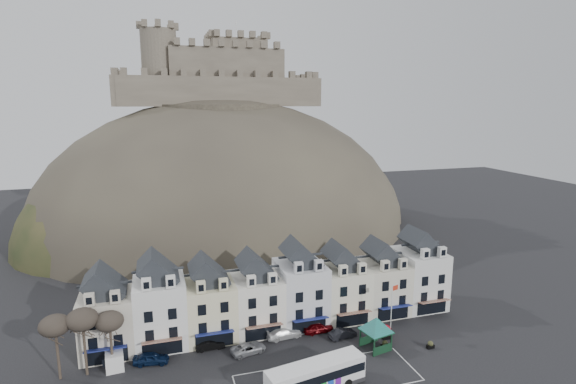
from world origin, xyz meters
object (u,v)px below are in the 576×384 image
(car_navy, at_px, (151,358))
(car_silver, at_px, (249,348))
(flagpole, at_px, (392,308))
(red_buoy, at_px, (386,331))
(car_white, at_px, (284,333))
(bus, at_px, (316,375))
(white_van, at_px, (114,356))
(bus_shelter, at_px, (376,324))
(car_charcoal, at_px, (342,334))
(car_maroon, at_px, (318,327))
(car_black, at_px, (210,345))

(car_navy, relative_size, car_silver, 0.95)
(flagpole, xyz_separation_m, car_silver, (-20.11, 1.98, -3.94))
(red_buoy, relative_size, car_white, 0.37)
(car_navy, bearing_deg, red_buoy, -85.48)
(red_buoy, xyz_separation_m, car_silver, (-19.51, 1.66, -0.31))
(bus, xyz_separation_m, white_van, (-22.75, 12.40, -0.77))
(bus_shelter, relative_size, car_silver, 1.49)
(white_van, height_order, car_silver, white_van)
(bus_shelter, distance_m, car_charcoal, 5.75)
(red_buoy, distance_m, car_white, 14.50)
(car_charcoal, bearing_deg, car_silver, 81.68)
(red_buoy, bearing_deg, car_maroon, 154.44)
(bus, xyz_separation_m, car_black, (-10.63, 12.40, -1.24))
(white_van, bearing_deg, flagpole, -12.15)
(car_navy, bearing_deg, car_black, -70.43)
(flagpole, relative_size, car_white, 1.55)
(bus_shelter, height_order, car_silver, bus_shelter)
(car_charcoal, bearing_deg, bus_shelter, -148.88)
(car_navy, bearing_deg, car_charcoal, -83.00)
(car_black, distance_m, car_white, 10.40)
(white_van, relative_size, car_silver, 1.07)
(white_van, relative_size, car_black, 1.28)
(car_maroon, bearing_deg, red_buoy, -116.29)
(bus, bearing_deg, white_van, 141.37)
(bus, xyz_separation_m, car_charcoal, (7.71, 9.90, -1.21))
(bus_shelter, xyz_separation_m, car_navy, (-29.18, 5.00, -2.77))
(bus, height_order, white_van, bus)
(white_van, relative_size, car_white, 0.97)
(car_silver, distance_m, car_white, 6.15)
(bus, distance_m, white_van, 25.92)
(red_buoy, distance_m, car_maroon, 9.64)
(bus_shelter, height_order, white_van, bus_shelter)
(car_black, relative_size, car_maroon, 0.87)
(flagpole, bearing_deg, car_silver, 174.37)
(bus, height_order, car_black, bus)
(white_van, relative_size, car_charcoal, 1.23)
(bus_shelter, xyz_separation_m, car_white, (-11.11, 6.36, -2.77))
(white_van, xyz_separation_m, car_white, (22.52, 0.00, -0.36))
(bus, distance_m, car_black, 16.38)
(flagpole, xyz_separation_m, car_black, (-24.89, 4.48, -3.96))
(red_buoy, xyz_separation_m, car_maroon, (-8.69, 4.16, -0.20))
(white_van, bearing_deg, car_silver, -13.66)
(bus, xyz_separation_m, flagpole, (14.26, 7.92, 2.72))
(bus, relative_size, car_navy, 2.77)
(car_silver, bearing_deg, bus, -161.79)
(white_van, height_order, car_charcoal, white_van)
(red_buoy, relative_size, car_navy, 0.43)
(bus_shelter, height_order, flagpole, flagpole)
(car_navy, relative_size, car_maroon, 0.99)
(car_navy, bearing_deg, bus, -111.60)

